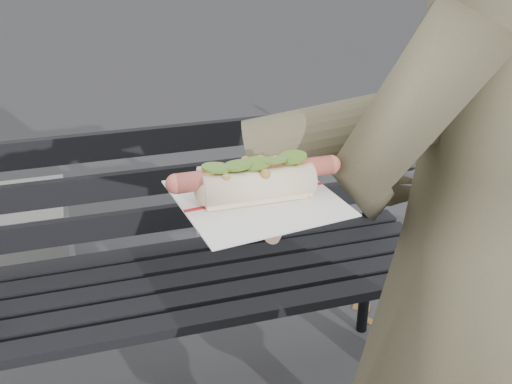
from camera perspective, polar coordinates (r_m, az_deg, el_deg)
The scene contains 3 objects.
park_bench at distance 1.79m, azimuth -7.41°, elevation -5.81°, with size 1.50×0.44×0.88m.
person at distance 1.12m, azimuth 19.58°, elevation -7.56°, with size 0.64×0.42×1.75m, color brown.
held_hotdog at distance 0.86m, azimuth 11.67°, elevation 5.38°, with size 0.64×0.30×0.20m.
Camera 1 is at (-0.22, -0.63, 1.47)m, focal length 42.00 mm.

